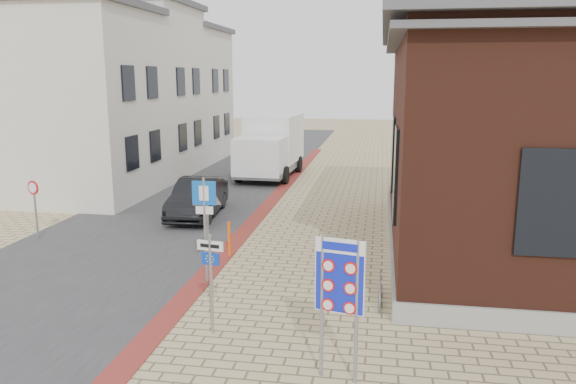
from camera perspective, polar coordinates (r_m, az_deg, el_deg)
The scene contains 15 objects.
ground at distance 12.13m, azimuth -3.80°, elevation -14.13°, with size 120.00×120.00×0.00m, color tan.
road_strip at distance 27.37m, azimuth -7.86°, elevation 0.49°, with size 7.00×60.00×0.02m, color #38383A.
curb_strip at distance 21.76m, azimuth -2.93°, elevation -2.31°, with size 0.60×40.00×0.02m, color maroon.
townhouse_near at distance 26.39m, azimuth -21.71°, elevation 8.47°, with size 7.40×6.40×8.30m.
townhouse_mid at distance 31.67m, azimuth -16.14°, elevation 9.96°, with size 7.40×6.40×9.10m.
townhouse_far at distance 37.19m, azimuth -12.11°, elevation 9.74°, with size 7.40×6.40×8.30m.
bike_rack at distance 13.76m, azimuth 9.32°, elevation -9.83°, with size 0.08×1.80×0.60m.
sedan at distance 21.69m, azimuth -9.15°, elevation -0.58°, with size 1.52×4.37×1.44m, color black.
box_truck at distance 29.82m, azimuth -1.75°, elevation 4.74°, with size 2.85×6.27×3.23m.
border_sign at distance 9.76m, azimuth 5.28°, elevation -8.89°, with size 0.87×0.24×2.59m.
essen_sign at distance 11.71m, azimuth -7.85°, elevation -7.82°, with size 0.57×0.13×2.13m.
parking_sign at distance 14.38m, azimuth -8.47°, elevation -1.95°, with size 0.61×0.07×2.78m.
yield_sign at distance 15.23m, azimuth -8.21°, elevation -1.24°, with size 0.86×0.32×2.49m.
speed_sign at distance 20.02m, azimuth -24.33°, elevation -0.86°, with size 0.46×0.15×1.97m.
bollard at distance 16.82m, azimuth -5.99°, elevation -4.77°, with size 0.09×0.09×1.05m, color #FF5B0D.
Camera 1 is at (2.55, -10.62, 5.28)m, focal length 35.00 mm.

